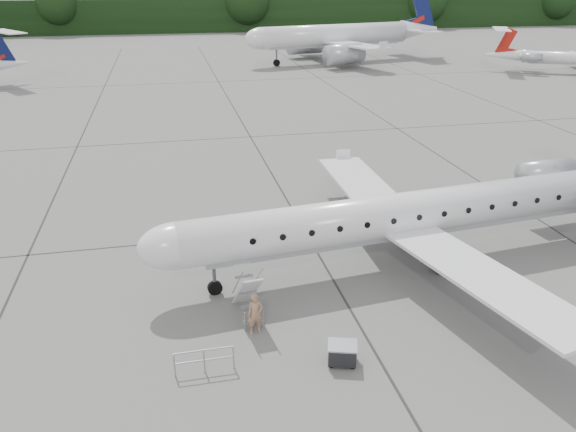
{
  "coord_description": "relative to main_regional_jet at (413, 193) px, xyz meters",
  "views": [
    {
      "loc": [
        -12.71,
        -21.06,
        13.83
      ],
      "look_at": [
        -7.08,
        4.93,
        2.3
      ],
      "focal_mm": 35.0,
      "sensor_mm": 36.0,
      "label": 1
    }
  ],
  "objects": [
    {
      "name": "airstair",
      "position": [
        -8.82,
        -3.24,
        -2.65
      ],
      "size": [
        1.09,
        2.36,
        2.41
      ],
      "primitive_type": null,
      "rotation": [
        0.0,
        0.0,
        0.11
      ],
      "color": "silver",
      "rests_on": "ground"
    },
    {
      "name": "passenger",
      "position": [
        -8.68,
        -4.53,
        -2.93
      ],
      "size": [
        0.71,
        0.5,
        1.84
      ],
      "primitive_type": "imported",
      "rotation": [
        0.0,
        0.0,
        0.09
      ],
      "color": "#986E53",
      "rests_on": "ground"
    },
    {
      "name": "safety_railing",
      "position": [
        -10.96,
        -6.64,
        -3.35
      ],
      "size": [
        2.2,
        0.09,
        1.0
      ],
      "primitive_type": null,
      "rotation": [
        0.0,
        0.0,
        0.0
      ],
      "color": "gray",
      "rests_on": "ground"
    },
    {
      "name": "baggage_cart",
      "position": [
        -5.75,
        -7.23,
        -3.39
      ],
      "size": [
        1.27,
        1.14,
        0.92
      ],
      "primitive_type": null,
      "rotation": [
        0.0,
        0.0,
        -0.3
      ],
      "color": "black",
      "rests_on": "ground"
    },
    {
      "name": "treeline",
      "position": [
        1.2,
        127.08,
        0.15
      ],
      "size": [
        260.0,
        4.0,
        8.0
      ],
      "primitive_type": "cube",
      "color": "black",
      "rests_on": "ground"
    },
    {
      "name": "main_regional_jet",
      "position": [
        0.0,
        0.0,
        0.0
      ],
      "size": [
        32.23,
        24.78,
        7.71
      ],
      "primitive_type": null,
      "rotation": [
        0.0,
        0.0,
        0.11
      ],
      "color": "silver",
      "rests_on": "ground"
    },
    {
      "name": "ground",
      "position": [
        1.2,
        -2.92,
        -3.85
      ],
      "size": [
        320.0,
        320.0,
        0.0
      ],
      "primitive_type": "plane",
      "color": "slate",
      "rests_on": "ground"
    },
    {
      "name": "bg_narrowbody",
      "position": [
        16.81,
        69.57,
        2.26
      ],
      "size": [
        38.6,
        31.39,
        12.22
      ],
      "primitive_type": null,
      "rotation": [
        0.0,
        0.0,
        0.22
      ],
      "color": "silver",
      "rests_on": "ground"
    }
  ]
}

